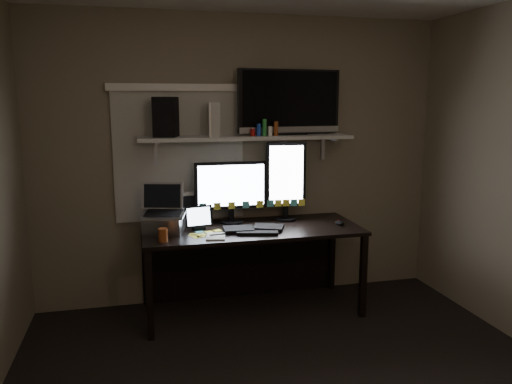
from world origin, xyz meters
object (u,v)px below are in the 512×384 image
object	(u,v)px
mouse	(340,223)
tv	(289,102)
laptop	(163,209)
monitor_landscape	(231,192)
monitor_portrait	(286,181)
game_console	(214,120)
desk	(249,244)
tablet	(199,218)
cup	(163,235)
speaker	(166,117)
keyboard	(254,229)

from	to	relation	value
mouse	tv	size ratio (longest dim) A/B	0.11
laptop	tv	size ratio (longest dim) A/B	0.42
monitor_landscape	laptop	xyz separation A→B (m)	(-0.59, -0.20, -0.08)
monitor_portrait	game_console	distance (m)	0.83
desk	tablet	distance (m)	0.52
monitor_landscape	cup	size ratio (longest dim) A/B	6.12
laptop	speaker	size ratio (longest dim) A/B	1.20
monitor_portrait	speaker	size ratio (longest dim) A/B	2.19
tv	desk	bearing A→B (deg)	-168.74
keyboard	laptop	size ratio (longest dim) A/B	1.30
desk	game_console	distance (m)	1.10
laptop	monitor_landscape	bearing A→B (deg)	34.23
game_console	speaker	xyz separation A→B (m)	(-0.38, 0.04, 0.02)
monitor_landscape	monitor_portrait	size ratio (longest dim) A/B	0.89
mouse	cup	distance (m)	1.50
monitor_landscape	desk	bearing A→B (deg)	-32.43
keyboard	tv	distance (m)	1.14
monitor_landscape	mouse	bearing A→B (deg)	-17.92
game_console	speaker	size ratio (longest dim) A/B	0.86
tv	speaker	distance (m)	1.06
speaker	cup	bearing A→B (deg)	-83.38
monitor_portrait	cup	xyz separation A→B (m)	(-1.09, -0.45, -0.30)
keyboard	monitor_portrait	bearing A→B (deg)	52.73
desk	monitor_portrait	bearing A→B (deg)	12.46
keyboard	speaker	distance (m)	1.15
tv	monitor_landscape	bearing A→B (deg)	178.00
monitor_landscape	tablet	distance (m)	0.38
tablet	tv	size ratio (longest dim) A/B	0.25
monitor_landscape	speaker	world-z (taller)	speaker
laptop	speaker	xyz separation A→B (m)	(0.06, 0.21, 0.72)
cup	game_console	xyz separation A→B (m)	(0.46, 0.43, 0.84)
monitor_portrait	game_console	xyz separation A→B (m)	(-0.63, -0.01, 0.54)
desk	mouse	world-z (taller)	mouse
game_console	speaker	distance (m)	0.39
desk	speaker	xyz separation A→B (m)	(-0.66, 0.10, 1.09)
desk	tv	distance (m)	1.27
monitor_landscape	keyboard	bearing A→B (deg)	-66.63
monitor_landscape	mouse	size ratio (longest dim) A/B	6.22
game_console	desk	bearing A→B (deg)	-3.97
tablet	cup	world-z (taller)	tablet
cup	mouse	bearing A→B (deg)	6.33
monitor_landscape	laptop	bearing A→B (deg)	-161.35
monitor_landscape	cup	world-z (taller)	monitor_landscape
mouse	speaker	world-z (taller)	speaker
tablet	desk	bearing A→B (deg)	1.29
tablet	cup	size ratio (longest dim) A/B	2.25
monitor_landscape	keyboard	xyz separation A→B (m)	(0.13, -0.30, -0.26)
monitor_landscape	laptop	world-z (taller)	monitor_landscape
cup	speaker	xyz separation A→B (m)	(0.08, 0.47, 0.86)
cup	laptop	bearing A→B (deg)	85.06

